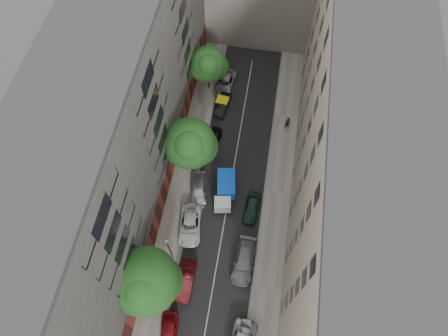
% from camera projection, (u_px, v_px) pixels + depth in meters
% --- Properties ---
extents(ground, '(120.00, 120.00, 0.00)m').
position_uv_depth(ground, '(231.00, 186.00, 46.73)').
color(ground, '#4C4C49').
rests_on(ground, ground).
extents(road_surface, '(8.00, 44.00, 0.02)m').
position_uv_depth(road_surface, '(231.00, 186.00, 46.72)').
color(road_surface, black).
rests_on(road_surface, ground).
extents(sidewalk_left, '(3.00, 44.00, 0.15)m').
position_uv_depth(sidewalk_left, '(185.00, 179.00, 47.09)').
color(sidewalk_left, gray).
rests_on(sidewalk_left, ground).
extents(sidewalk_right, '(3.00, 44.00, 0.15)m').
position_uv_depth(sidewalk_right, '(277.00, 192.00, 46.24)').
color(sidewalk_right, gray).
rests_on(sidewalk_right, ground).
extents(building_left, '(8.00, 44.00, 20.00)m').
position_uv_depth(building_left, '(121.00, 124.00, 38.79)').
color(building_left, '#464442').
rests_on(building_left, ground).
extents(building_right, '(8.00, 44.00, 20.00)m').
position_uv_depth(building_right, '(349.00, 156.00, 37.08)').
color(building_right, tan).
rests_on(building_right, ground).
extents(tarp_truck, '(2.61, 5.14, 2.26)m').
position_uv_depth(tarp_truck, '(225.00, 190.00, 45.07)').
color(tarp_truck, black).
rests_on(tarp_truck, ground).
extents(car_left_0, '(2.35, 4.45, 1.44)m').
position_uv_depth(car_left_0, '(169.00, 334.00, 38.38)').
color(car_left_0, maroon).
rests_on(car_left_0, ground).
extents(car_left_1, '(1.56, 4.44, 1.46)m').
position_uv_depth(car_left_1, '(186.00, 280.00, 40.81)').
color(car_left_1, '#4E0F12').
rests_on(car_left_1, ground).
extents(car_left_2, '(2.98, 5.34, 1.41)m').
position_uv_depth(car_left_2, '(190.00, 225.00, 43.67)').
color(car_left_2, silver).
rests_on(car_left_2, ground).
extents(car_left_3, '(2.48, 4.64, 1.28)m').
position_uv_depth(car_left_3, '(198.00, 190.00, 45.76)').
color(car_left_3, '#BBBBC0').
rests_on(car_left_3, ground).
extents(car_left_4, '(2.17, 4.09, 1.33)m').
position_uv_depth(car_left_4, '(213.00, 141.00, 48.92)').
color(car_left_4, black).
rests_on(car_left_4, ground).
extents(car_left_5, '(1.83, 4.07, 1.30)m').
position_uv_depth(car_left_5, '(222.00, 105.00, 51.54)').
color(car_left_5, black).
rests_on(car_left_5, ground).
extents(car_left_6, '(2.67, 5.03, 1.35)m').
position_uv_depth(car_left_6, '(225.00, 83.00, 53.22)').
color(car_left_6, silver).
rests_on(car_left_6, ground).
extents(car_right_1, '(2.29, 5.21, 1.49)m').
position_uv_depth(car_right_1, '(244.00, 261.00, 41.73)').
color(car_right_1, slate).
rests_on(car_right_1, ground).
extents(car_right_2, '(1.87, 4.05, 1.34)m').
position_uv_depth(car_right_2, '(252.00, 208.00, 44.66)').
color(car_right_2, '#142F22').
rests_on(car_right_2, ground).
extents(tree_near, '(6.37, 6.25, 8.89)m').
position_uv_depth(tree_near, '(146.00, 283.00, 35.74)').
color(tree_near, '#382619').
rests_on(tree_near, sidewalk_left).
extents(tree_mid, '(5.82, 5.62, 8.72)m').
position_uv_depth(tree_mid, '(191.00, 145.00, 42.54)').
color(tree_mid, '#382619').
rests_on(tree_mid, sidewalk_left).
extents(tree_far, '(4.86, 4.51, 6.69)m').
position_uv_depth(tree_far, '(209.00, 65.00, 49.72)').
color(tree_far, '#382619').
rests_on(tree_far, sidewalk_left).
extents(lamp_post, '(0.36, 0.36, 5.62)m').
position_uv_depth(lamp_post, '(169.00, 248.00, 39.41)').
color(lamp_post, '#1A5B34').
rests_on(lamp_post, sidewalk_left).
extents(pedestrian, '(0.82, 0.69, 1.92)m').
position_uv_depth(pedestrian, '(287.00, 123.00, 49.64)').
color(pedestrian, black).
rests_on(pedestrian, sidewalk_right).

